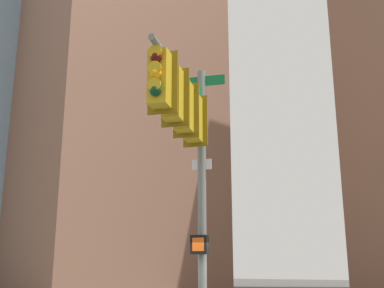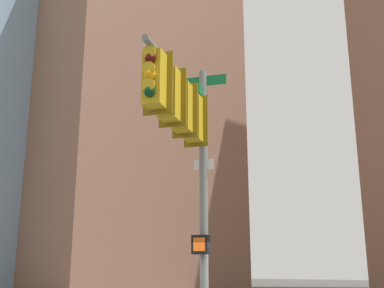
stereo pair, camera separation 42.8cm
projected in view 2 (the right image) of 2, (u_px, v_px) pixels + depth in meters
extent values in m
cylinder|color=slate|center=(204.00, 208.00, 10.83)|extent=(0.19, 0.19, 6.56)
cylinder|color=slate|center=(179.00, 77.00, 9.77)|extent=(1.91, 3.19, 0.12)
cylinder|color=slate|center=(195.00, 116.00, 10.73)|extent=(0.59, 0.94, 0.75)
cube|color=#0F6B33|center=(203.00, 81.00, 11.60)|extent=(1.00, 0.60, 0.24)
cube|color=#0F6B33|center=(203.00, 93.00, 11.53)|extent=(0.41, 0.67, 0.24)
cube|color=white|center=(203.00, 164.00, 11.08)|extent=(0.40, 0.25, 0.24)
cube|color=gold|center=(194.00, 119.00, 10.57)|extent=(0.46, 0.46, 1.00)
cube|color=#775E0F|center=(196.00, 121.00, 10.75)|extent=(0.49, 0.31, 1.16)
sphere|color=#470A07|center=(191.00, 103.00, 10.46)|extent=(0.20, 0.20, 0.20)
cylinder|color=gold|center=(190.00, 98.00, 10.42)|extent=(0.22, 0.15, 0.23)
sphere|color=#F29E0C|center=(191.00, 116.00, 10.38)|extent=(0.20, 0.20, 0.20)
cylinder|color=gold|center=(190.00, 111.00, 10.35)|extent=(0.22, 0.15, 0.23)
sphere|color=#0A3819|center=(191.00, 129.00, 10.31)|extent=(0.20, 0.20, 0.20)
cylinder|color=gold|center=(190.00, 124.00, 10.27)|extent=(0.22, 0.15, 0.23)
cube|color=gold|center=(182.00, 107.00, 9.85)|extent=(0.46, 0.46, 1.00)
cube|color=#775E0F|center=(185.00, 110.00, 10.02)|extent=(0.49, 0.31, 1.16)
sphere|color=#470A07|center=(179.00, 90.00, 9.73)|extent=(0.20, 0.20, 0.20)
cylinder|color=gold|center=(178.00, 85.00, 9.70)|extent=(0.22, 0.15, 0.23)
sphere|color=#F29E0C|center=(179.00, 104.00, 9.66)|extent=(0.20, 0.20, 0.20)
cylinder|color=gold|center=(178.00, 99.00, 9.62)|extent=(0.22, 0.15, 0.23)
sphere|color=#0A3819|center=(179.00, 119.00, 9.58)|extent=(0.20, 0.20, 0.20)
cylinder|color=gold|center=(178.00, 113.00, 9.54)|extent=(0.22, 0.15, 0.23)
cube|color=gold|center=(169.00, 94.00, 9.12)|extent=(0.46, 0.46, 1.00)
cube|color=#775E0F|center=(173.00, 98.00, 9.30)|extent=(0.49, 0.31, 1.16)
sphere|color=red|center=(166.00, 75.00, 9.01)|extent=(0.20, 0.20, 0.20)
cylinder|color=gold|center=(165.00, 70.00, 8.97)|extent=(0.22, 0.15, 0.23)
sphere|color=#4C330A|center=(166.00, 91.00, 8.93)|extent=(0.20, 0.20, 0.20)
cylinder|color=gold|center=(165.00, 85.00, 8.89)|extent=(0.22, 0.15, 0.23)
sphere|color=#0A3819|center=(166.00, 106.00, 8.85)|extent=(0.20, 0.20, 0.20)
cylinder|color=gold|center=(164.00, 100.00, 8.82)|extent=(0.22, 0.15, 0.23)
cube|color=gold|center=(154.00, 79.00, 8.39)|extent=(0.46, 0.46, 1.00)
cube|color=#775E0F|center=(158.00, 83.00, 8.57)|extent=(0.49, 0.31, 1.16)
sphere|color=#470A07|center=(150.00, 58.00, 8.28)|extent=(0.20, 0.20, 0.20)
cylinder|color=gold|center=(149.00, 52.00, 8.24)|extent=(0.22, 0.15, 0.23)
sphere|color=#F29E0C|center=(150.00, 75.00, 8.20)|extent=(0.20, 0.20, 0.20)
cylinder|color=gold|center=(149.00, 68.00, 8.17)|extent=(0.22, 0.15, 0.23)
sphere|color=#0A3819|center=(150.00, 91.00, 8.13)|extent=(0.20, 0.20, 0.20)
cylinder|color=gold|center=(148.00, 85.00, 8.09)|extent=(0.22, 0.15, 0.23)
cube|color=black|center=(201.00, 245.00, 10.40)|extent=(0.44, 0.40, 0.40)
cube|color=#EA5914|center=(199.00, 244.00, 10.27)|extent=(0.23, 0.14, 0.28)
cube|color=#845B47|center=(107.00, 123.00, 58.80)|extent=(25.70, 21.81, 38.70)
cube|color=#7A99B2|center=(39.00, 20.00, 66.43)|extent=(24.82, 32.06, 70.39)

